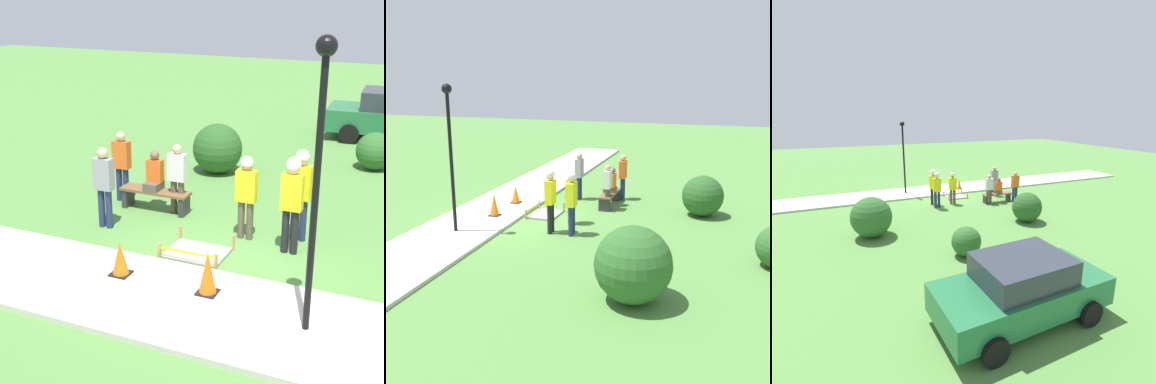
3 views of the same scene
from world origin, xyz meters
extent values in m
plane|color=#51843D|center=(0.00, 0.00, 0.00)|extent=(60.00, 60.00, 0.00)
cube|color=#BCB7AD|center=(0.00, -1.24, 0.05)|extent=(28.00, 2.48, 0.10)
cube|color=gray|center=(-0.68, 0.61, 0.03)|extent=(1.13, 0.90, 0.06)
cube|color=tan|center=(-1.25, 0.16, 0.16)|extent=(0.05, 0.05, 0.32)
cube|color=tan|center=(-0.11, 0.16, 0.16)|extent=(0.05, 0.05, 0.32)
cube|color=tan|center=(-1.25, 1.06, 0.16)|extent=(0.05, 0.05, 0.32)
cube|color=tan|center=(-0.11, 1.06, 0.16)|extent=(0.05, 0.05, 0.32)
cube|color=yellow|center=(-0.68, 0.16, 0.24)|extent=(1.13, 0.00, 0.04)
cube|color=black|center=(-1.50, -0.84, 0.11)|extent=(0.34, 0.34, 0.02)
cone|color=orange|center=(-1.50, -0.84, 0.42)|extent=(0.29, 0.29, 0.59)
cube|color=black|center=(0.14, -0.82, 0.11)|extent=(0.34, 0.34, 0.02)
cone|color=orange|center=(0.14, -0.82, 0.48)|extent=(0.29, 0.29, 0.70)
cube|color=#2D2D33|center=(-3.17, 2.34, 0.22)|extent=(0.12, 0.40, 0.43)
cube|color=#2D2D33|center=(-1.75, 2.34, 0.22)|extent=(0.12, 0.40, 0.43)
cube|color=brown|center=(-2.46, 2.34, 0.46)|extent=(1.63, 0.44, 0.06)
cube|color=brown|center=(-2.50, 2.34, 0.58)|extent=(0.34, 0.44, 0.18)
cube|color=#E55B1E|center=(-2.50, 2.42, 0.92)|extent=(0.36, 0.20, 0.50)
sphere|color=brown|center=(-2.50, 2.42, 1.28)|extent=(0.21, 0.21, 0.21)
cylinder|color=navy|center=(0.81, 2.06, 0.44)|extent=(0.14, 0.14, 0.87)
cylinder|color=navy|center=(0.99, 2.06, 0.44)|extent=(0.14, 0.14, 0.87)
cube|color=yellow|center=(0.90, 2.06, 1.22)|extent=(0.40, 0.22, 0.69)
sphere|color=tan|center=(0.90, 2.06, 1.68)|extent=(0.24, 0.24, 0.24)
sphere|color=white|center=(0.90, 2.06, 1.75)|extent=(0.27, 0.27, 0.27)
cylinder|color=black|center=(0.81, 1.41, 0.44)|extent=(0.14, 0.14, 0.89)
cylinder|color=black|center=(0.99, 1.41, 0.44)|extent=(0.14, 0.14, 0.89)
cube|color=yellow|center=(0.90, 1.41, 1.24)|extent=(0.40, 0.22, 0.70)
sphere|color=tan|center=(0.90, 1.41, 1.71)|extent=(0.24, 0.24, 0.24)
sphere|color=white|center=(0.90, 1.41, 1.77)|extent=(0.28, 0.28, 0.28)
cylinder|color=brown|center=(-0.18, 1.70, 0.40)|extent=(0.14, 0.14, 0.80)
cylinder|color=brown|center=(0.00, 1.70, 0.40)|extent=(0.14, 0.14, 0.80)
cube|color=yellow|center=(-0.09, 1.70, 1.12)|extent=(0.40, 0.22, 0.64)
sphere|color=#A37A5B|center=(-0.09, 1.70, 1.55)|extent=(0.22, 0.22, 0.22)
sphere|color=white|center=(-0.09, 1.70, 1.61)|extent=(0.25, 0.25, 0.25)
cylinder|color=navy|center=(-3.54, 2.58, 0.41)|extent=(0.14, 0.14, 0.81)
cylinder|color=navy|center=(-3.36, 2.58, 0.41)|extent=(0.14, 0.14, 0.81)
cube|color=#E55B1E|center=(-3.45, 2.58, 1.14)|extent=(0.40, 0.22, 0.64)
sphere|color=tan|center=(-3.45, 2.58, 1.57)|extent=(0.22, 0.22, 0.22)
cylinder|color=brown|center=(-2.02, 2.39, 0.39)|extent=(0.14, 0.14, 0.77)
cylinder|color=brown|center=(-1.84, 2.39, 0.39)|extent=(0.14, 0.14, 0.77)
cube|color=silver|center=(-1.93, 2.39, 1.07)|extent=(0.40, 0.22, 0.61)
sphere|color=tan|center=(-1.93, 2.39, 1.48)|extent=(0.21, 0.21, 0.21)
cylinder|color=navy|center=(-3.06, 1.05, 0.42)|extent=(0.14, 0.14, 0.85)
cylinder|color=navy|center=(-2.88, 1.05, 0.42)|extent=(0.14, 0.14, 0.85)
cube|color=gray|center=(-2.97, 1.05, 1.18)|extent=(0.40, 0.22, 0.67)
sphere|color=tan|center=(-2.97, 1.05, 1.63)|extent=(0.23, 0.23, 0.23)
cylinder|color=black|center=(1.86, -1.20, 2.08)|extent=(0.10, 0.10, 3.97)
sphere|color=black|center=(1.86, -1.20, 4.16)|extent=(0.28, 0.28, 0.28)
cylinder|color=black|center=(0.39, 11.89, 0.31)|extent=(0.64, 0.28, 0.62)
cylinder|color=black|center=(0.50, 10.07, 0.31)|extent=(0.64, 0.28, 0.62)
sphere|color=#2D6028|center=(1.63, 7.54, 0.52)|extent=(1.04, 1.04, 1.04)
sphere|color=#285623|center=(-2.22, 5.52, 0.67)|extent=(1.34, 1.34, 1.34)
camera|label=1|loc=(3.37, -8.70, 4.93)|focal=55.00mm
camera|label=2|loc=(13.46, 6.29, 4.65)|focal=45.00mm
camera|label=3|loc=(5.41, 16.26, 4.82)|focal=28.00mm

